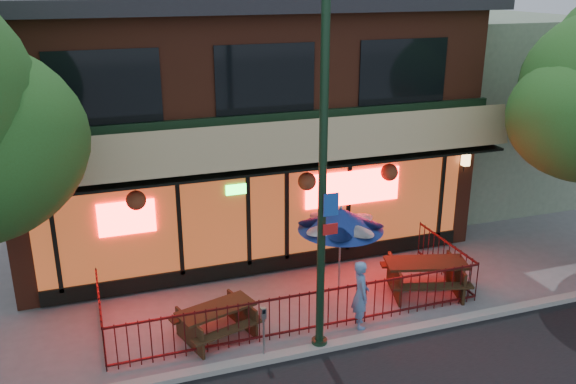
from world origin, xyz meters
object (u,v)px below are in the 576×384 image
at_px(picnic_table_right, 425,272).
at_px(patio_umbrella, 341,219).
at_px(picnic_table_left, 216,318).
at_px(street_light, 322,205).
at_px(pedestrian, 361,294).
at_px(parking_meter_near, 264,325).

distance_m(picnic_table_right, patio_umbrella, 2.51).
relative_size(picnic_table_left, picnic_table_right, 0.86).
bearing_deg(street_light, picnic_table_left, 149.89).
height_order(patio_umbrella, pedestrian, patio_umbrella).
relative_size(street_light, picnic_table_left, 3.64).
relative_size(picnic_table_right, patio_umbrella, 0.98).
bearing_deg(patio_umbrella, picnic_table_left, -164.98).
height_order(street_light, picnic_table_left, street_light).
xyz_separation_m(street_light, parking_meter_near, (-1.19, 0.00, -2.36)).
relative_size(picnic_table_left, patio_umbrella, 0.84).
distance_m(picnic_table_left, parking_meter_near, 1.35).
bearing_deg(pedestrian, picnic_table_right, -57.55).
xyz_separation_m(street_light, pedestrian, (1.15, 0.50, -2.37)).
relative_size(picnic_table_right, pedestrian, 1.44).
distance_m(picnic_table_left, patio_umbrella, 3.62).
relative_size(street_light, pedestrian, 4.50).
xyz_separation_m(picnic_table_right, pedestrian, (-2.13, -0.85, 0.24)).
height_order(picnic_table_right, patio_umbrella, patio_umbrella).
xyz_separation_m(picnic_table_right, patio_umbrella, (-1.99, 0.60, 1.41)).
bearing_deg(picnic_table_right, parking_meter_near, -163.14).
distance_m(street_light, patio_umbrella, 2.63).
bearing_deg(street_light, parking_meter_near, 179.87).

